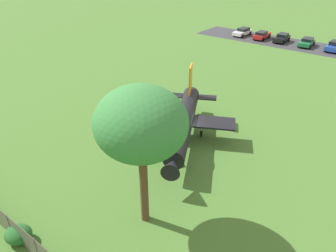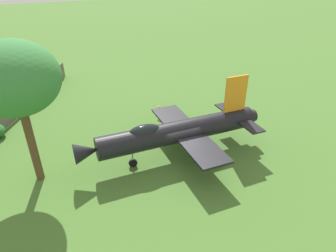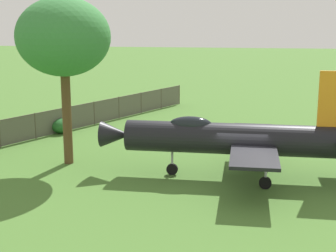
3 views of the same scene
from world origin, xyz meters
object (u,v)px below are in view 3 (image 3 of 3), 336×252
at_px(shade_tree, 63,38).
at_px(shrub_near_fence, 61,126).
at_px(info_plaque, 259,133).
at_px(display_jet, 235,138).

height_order(shade_tree, shrub_near_fence, shade_tree).
distance_m(shade_tree, shrub_near_fence, 10.00).
distance_m(shrub_near_fence, info_plaque, 13.79).
height_order(display_jet, info_plaque, display_jet).
distance_m(shade_tree, info_plaque, 13.40).
relative_size(display_jet, shade_tree, 1.51).
xyz_separation_m(shade_tree, shrub_near_fence, (-7.06, -2.88, -6.47)).
relative_size(display_jet, info_plaque, 12.11).
xyz_separation_m(display_jet, info_plaque, (-6.51, 1.50, -1.25)).
height_order(shrub_near_fence, info_plaque, info_plaque).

